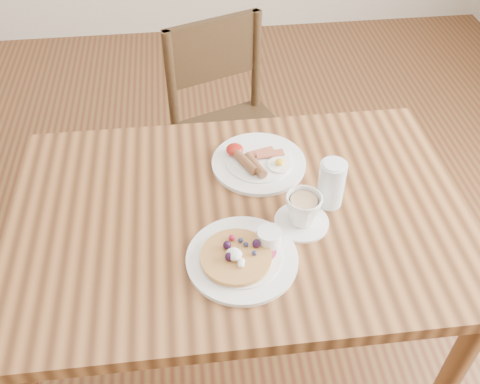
{
  "coord_description": "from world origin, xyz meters",
  "views": [
    {
      "loc": [
        -0.12,
        -0.97,
        1.76
      ],
      "look_at": [
        0.0,
        0.0,
        0.82
      ],
      "focal_mm": 40.0,
      "sensor_mm": 36.0,
      "label": 1
    }
  ],
  "objects_px": {
    "teacup_saucer": "(303,211)",
    "dining_table": "(240,236)",
    "breakfast_plate": "(257,162)",
    "water_glass": "(331,184)",
    "chair_far": "(230,127)",
    "pancake_plate": "(243,256)"
  },
  "relations": [
    {
      "from": "dining_table",
      "to": "breakfast_plate",
      "type": "relative_size",
      "value": 4.44
    },
    {
      "from": "teacup_saucer",
      "to": "water_glass",
      "type": "bearing_deg",
      "value": 37.5
    },
    {
      "from": "breakfast_plate",
      "to": "teacup_saucer",
      "type": "height_order",
      "value": "teacup_saucer"
    },
    {
      "from": "pancake_plate",
      "to": "breakfast_plate",
      "type": "distance_m",
      "value": 0.35
    },
    {
      "from": "water_glass",
      "to": "dining_table",
      "type": "bearing_deg",
      "value": -178.57
    },
    {
      "from": "breakfast_plate",
      "to": "water_glass",
      "type": "bearing_deg",
      "value": -45.87
    },
    {
      "from": "chair_far",
      "to": "water_glass",
      "type": "relative_size",
      "value": 6.63
    },
    {
      "from": "pancake_plate",
      "to": "dining_table",
      "type": "bearing_deg",
      "value": 86.14
    },
    {
      "from": "teacup_saucer",
      "to": "dining_table",
      "type": "bearing_deg",
      "value": 158.16
    },
    {
      "from": "pancake_plate",
      "to": "water_glass",
      "type": "height_order",
      "value": "water_glass"
    },
    {
      "from": "water_glass",
      "to": "breakfast_plate",
      "type": "bearing_deg",
      "value": 134.13
    },
    {
      "from": "pancake_plate",
      "to": "breakfast_plate",
      "type": "xyz_separation_m",
      "value": [
        0.08,
        0.34,
        -0.0
      ]
    },
    {
      "from": "dining_table",
      "to": "water_glass",
      "type": "xyz_separation_m",
      "value": [
        0.24,
        0.01,
        0.17
      ]
    },
    {
      "from": "dining_table",
      "to": "breakfast_plate",
      "type": "xyz_separation_m",
      "value": [
        0.07,
        0.18,
        0.11
      ]
    },
    {
      "from": "chair_far",
      "to": "water_glass",
      "type": "height_order",
      "value": "water_glass"
    },
    {
      "from": "pancake_plate",
      "to": "teacup_saucer",
      "type": "height_order",
      "value": "teacup_saucer"
    },
    {
      "from": "breakfast_plate",
      "to": "teacup_saucer",
      "type": "bearing_deg",
      "value": -71.42
    },
    {
      "from": "pancake_plate",
      "to": "teacup_saucer",
      "type": "distance_m",
      "value": 0.19
    },
    {
      "from": "dining_table",
      "to": "chair_far",
      "type": "distance_m",
      "value": 0.73
    },
    {
      "from": "chair_far",
      "to": "pancake_plate",
      "type": "relative_size",
      "value": 3.26
    },
    {
      "from": "pancake_plate",
      "to": "breakfast_plate",
      "type": "bearing_deg",
      "value": 76.42
    },
    {
      "from": "dining_table",
      "to": "breakfast_plate",
      "type": "height_order",
      "value": "breakfast_plate"
    }
  ]
}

